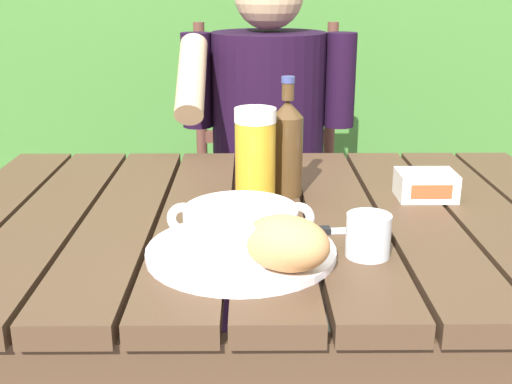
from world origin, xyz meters
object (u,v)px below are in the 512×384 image
at_px(butter_tub, 426,185).
at_px(table_knife, 328,231).
at_px(soup_bowl, 241,227).
at_px(beer_glass, 255,158).
at_px(beer_bottle, 287,146).
at_px(person_eating, 267,143).
at_px(serving_plate, 241,251).
at_px(water_glass_small, 368,235).
at_px(chair_near_diner, 266,197).
at_px(bread_roll, 286,243).

height_order(butter_tub, table_knife, butter_tub).
xyz_separation_m(soup_bowl, beer_glass, (0.02, 0.23, 0.05)).
relative_size(soup_bowl, beer_bottle, 0.96).
height_order(person_eating, serving_plate, person_eating).
relative_size(serving_plate, soup_bowl, 1.31).
bearing_deg(beer_glass, water_glass_small, -54.14).
xyz_separation_m(chair_near_diner, table_knife, (0.08, -0.97, 0.27)).
distance_m(serving_plate, table_knife, 0.17).
bearing_deg(soup_bowl, table_knife, 31.68).
height_order(soup_bowl, butter_tub, soup_bowl).
distance_m(serving_plate, beer_bottle, 0.32).
xyz_separation_m(serving_plate, table_knife, (0.15, 0.09, -0.00)).
xyz_separation_m(person_eating, beer_glass, (-0.04, -0.63, 0.13)).
distance_m(chair_near_diner, person_eating, 0.30).
bearing_deg(bread_roll, water_glass_small, 29.01).
distance_m(soup_bowl, water_glass_small, 0.20).
bearing_deg(table_knife, water_glass_small, -62.36).
distance_m(soup_bowl, beer_glass, 0.24).
height_order(beer_glass, butter_tub, beer_glass).
xyz_separation_m(chair_near_diner, butter_tub, (0.29, -0.79, 0.29)).
height_order(soup_bowl, water_glass_small, soup_bowl).
xyz_separation_m(soup_bowl, beer_bottle, (0.09, 0.30, 0.05)).
bearing_deg(table_knife, chair_near_diner, 94.70).
xyz_separation_m(person_eating, bread_roll, (0.00, -0.93, 0.09)).
height_order(beer_bottle, butter_tub, beer_bottle).
bearing_deg(bread_roll, soup_bowl, 130.60).
bearing_deg(bread_roll, butter_tub, 50.09).
height_order(person_eating, table_knife, person_eating).
bearing_deg(serving_plate, chair_near_diner, 86.40).
bearing_deg(person_eating, serving_plate, -94.25).
distance_m(chair_near_diner, water_glass_small, 1.11).
distance_m(butter_tub, table_knife, 0.28).
xyz_separation_m(serving_plate, bread_roll, (0.07, -0.08, 0.05)).
bearing_deg(chair_near_diner, beer_bottle, -88.50).
bearing_deg(beer_glass, beer_bottle, 44.88).
xyz_separation_m(chair_near_diner, beer_glass, (-0.04, -0.83, 0.36)).
bearing_deg(person_eating, water_glass_small, -81.30).
height_order(bread_roll, butter_tub, bread_roll).
bearing_deg(table_knife, serving_plate, -148.32).
distance_m(chair_near_diner, butter_tub, 0.89).
distance_m(soup_bowl, butter_tub, 0.45).
xyz_separation_m(person_eating, serving_plate, (-0.06, -0.86, 0.04)).
height_order(serving_plate, beer_bottle, beer_bottle).
relative_size(beer_bottle, table_knife, 1.38).
height_order(serving_plate, beer_glass, beer_glass).
relative_size(chair_near_diner, table_knife, 6.16).
bearing_deg(person_eating, table_knife, -83.86).
height_order(person_eating, beer_glass, person_eating).
distance_m(bread_roll, beer_glass, 0.32).
relative_size(person_eating, beer_bottle, 5.30).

